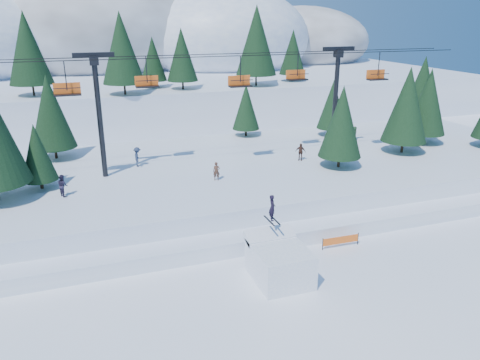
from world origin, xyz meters
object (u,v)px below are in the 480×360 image
object	(u,v)px
banner_near	(341,240)
chairlift	(218,90)
jump_kicker	(279,261)
banner_far	(361,228)

from	to	relation	value
banner_near	chairlift	bearing A→B (deg)	108.62
jump_kicker	banner_far	bearing A→B (deg)	23.49
jump_kicker	chairlift	size ratio (longest dim) A/B	0.11
chairlift	banner_far	xyz separation A→B (m)	(7.24, -12.71, -8.78)
banner_near	banner_far	xyz separation A→B (m)	(2.53, 1.28, 0.00)
chairlift	banner_far	bearing A→B (deg)	-60.32
jump_kicker	banner_far	world-z (taller)	jump_kicker
banner_near	banner_far	distance (m)	2.83
chairlift	banner_near	distance (m)	17.17
chairlift	banner_near	world-z (taller)	chairlift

